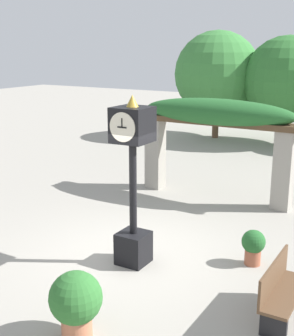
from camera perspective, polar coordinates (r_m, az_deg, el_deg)
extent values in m
plane|color=gray|center=(9.34, -2.05, -10.54)|extent=(60.00, 60.00, 0.00)
cube|color=black|center=(8.91, -1.66, -9.69)|extent=(0.54, 0.54, 0.60)
cylinder|color=black|center=(8.50, -1.72, -2.65)|extent=(0.14, 0.14, 1.69)
cylinder|color=gold|center=(8.28, -1.76, 3.05)|extent=(0.22, 0.22, 0.04)
cube|color=black|center=(8.22, -1.78, 5.31)|extent=(0.62, 0.62, 0.62)
cylinder|color=beige|center=(7.96, -3.02, 4.98)|extent=(0.51, 0.02, 0.51)
cylinder|color=beige|center=(8.49, -0.62, 5.62)|extent=(0.51, 0.02, 0.51)
cube|color=black|center=(7.95, -3.08, 4.97)|extent=(0.18, 0.01, 0.02)
cube|color=black|center=(7.93, -3.09, 5.51)|extent=(0.02, 0.01, 0.16)
cone|color=gold|center=(8.17, -1.80, 8.20)|extent=(0.22, 0.22, 0.21)
cube|color=gray|center=(13.31, 1.02, 1.75)|extent=(0.45, 0.45, 1.99)
cube|color=gray|center=(11.99, 16.29, -0.31)|extent=(0.45, 0.45, 1.99)
cube|color=#4C3823|center=(12.12, 8.04, 5.47)|extent=(4.68, 0.11, 0.15)
cube|color=#4C3823|center=(12.26, 8.31, 5.56)|extent=(4.68, 0.11, 0.15)
cube|color=#4C3823|center=(12.39, 8.58, 5.65)|extent=(4.68, 0.11, 0.15)
cube|color=#4C3823|center=(12.53, 8.84, 5.74)|extent=(4.68, 0.11, 0.15)
ellipsoid|color=#235B28|center=(12.29, 8.49, 6.75)|extent=(4.13, 1.05, 0.70)
cylinder|color=#9E563D|center=(9.13, 12.74, -10.54)|extent=(0.30, 0.30, 0.29)
sphere|color=#235B28|center=(9.00, 12.86, -8.74)|extent=(0.44, 0.44, 0.44)
cylinder|color=#B26B4C|center=(7.00, -8.54, -18.54)|extent=(0.43, 0.43, 0.33)
sphere|color=#2D6B2D|center=(6.77, -8.69, -15.37)|extent=(0.75, 0.75, 0.75)
cube|color=brown|center=(7.48, 16.50, -14.46)|extent=(0.42, 1.42, 0.05)
cube|color=brown|center=(7.40, 15.19, -12.49)|extent=(0.04, 1.42, 0.45)
cube|color=black|center=(7.11, 15.16, -18.05)|extent=(0.38, 0.08, 0.39)
cube|color=black|center=(8.07, 17.43, -14.03)|extent=(0.38, 0.08, 0.39)
cylinder|color=brown|center=(20.99, 8.35, 5.71)|extent=(0.28, 0.28, 1.50)
sphere|color=#387A38|center=(20.77, 8.57, 11.27)|extent=(3.68, 3.68, 3.68)
cylinder|color=brown|center=(20.14, 16.30, 4.80)|extent=(0.28, 0.28, 1.43)
sphere|color=#2D6B2D|center=(19.92, 16.70, 10.29)|extent=(3.49, 3.49, 3.49)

